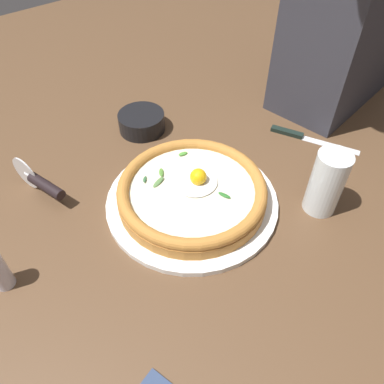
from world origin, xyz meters
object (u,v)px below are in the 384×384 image
Objects in this scene: pizza at (192,191)px; table_knife at (301,136)px; pizza_cutter at (40,182)px; side_bowl at (142,122)px; drinking_glass at (325,187)px.

pizza is 0.34m from table_knife.
pizza is at bearing -44.06° from pizza_cutter.
side_bowl is 0.29m from pizza_cutter.
pizza_cutter is 1.07× the size of drinking_glass.
pizza reaches higher than side_bowl.
drinking_glass is at bearing -132.16° from table_knife.
drinking_glass reaches higher than pizza_cutter.
table_knife is 0.23m from drinking_glass.
drinking_glass is (-0.15, -0.16, 0.05)m from table_knife.
drinking_glass reaches higher than side_bowl.
side_bowl is 0.38m from table_knife.
pizza is 0.25m from drinking_glass.
side_bowl reaches higher than table_knife.
pizza_cutter is (-0.22, 0.21, 0.00)m from pizza.
pizza_cutter is 0.59m from table_knife.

